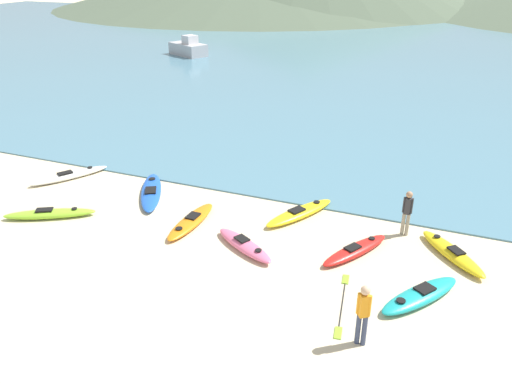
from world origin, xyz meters
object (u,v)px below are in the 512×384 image
object	(u,v)px
kayak_on_sand_0	(452,253)
kayak_on_sand_4	(69,175)
kayak_on_sand_3	(151,192)
loose_paddle	(342,304)
kayak_on_sand_7	(420,295)
moored_boat_0	(182,14)
person_near_foreground	(363,311)
kayak_on_sand_2	(191,221)
kayak_on_sand_6	(355,250)
kayak_on_sand_5	(50,214)
moored_boat_2	(188,48)
kayak_on_sand_1	(244,245)
person_near_waterline	(407,210)
kayak_on_sand_8	(300,213)

from	to	relation	value
kayak_on_sand_0	kayak_on_sand_4	xyz separation A→B (m)	(-15.22, 0.45, -0.02)
kayak_on_sand_3	loose_paddle	xyz separation A→B (m)	(8.54, -3.95, -0.11)
kayak_on_sand_7	moored_boat_0	world-z (taller)	moored_boat_0
kayak_on_sand_3	person_near_foreground	size ratio (longest dim) A/B	2.06
kayak_on_sand_2	kayak_on_sand_6	world-z (taller)	kayak_on_sand_6
kayak_on_sand_5	kayak_on_sand_7	xyz separation A→B (m)	(12.75, 0.05, -0.00)
kayak_on_sand_0	kayak_on_sand_2	world-z (taller)	kayak_on_sand_0
kayak_on_sand_6	person_near_foreground	distance (m)	4.16
person_near_foreground	kayak_on_sand_6	bearing A→B (deg)	103.40
kayak_on_sand_4	kayak_on_sand_7	xyz separation A→B (m)	(14.52, -3.02, 0.01)
moored_boat_0	kayak_on_sand_4	bearing A→B (deg)	-64.90
person_near_foreground	moored_boat_2	size ratio (longest dim) A/B	0.39
kayak_on_sand_1	kayak_on_sand_2	size ratio (longest dim) A/B	0.88
kayak_on_sand_7	moored_boat_2	distance (m)	38.69
kayak_on_sand_2	loose_paddle	xyz separation A→B (m)	(5.92, -2.41, -0.11)
kayak_on_sand_7	moored_boat_2	size ratio (longest dim) A/B	0.65
kayak_on_sand_0	person_near_waterline	size ratio (longest dim) A/B	1.59
kayak_on_sand_1	moored_boat_2	distance (m)	35.06
kayak_on_sand_0	moored_boat_2	distance (m)	37.18
kayak_on_sand_0	kayak_on_sand_7	size ratio (longest dim) A/B	0.92
kayak_on_sand_7	kayak_on_sand_5	bearing A→B (deg)	-179.77
kayak_on_sand_8	kayak_on_sand_4	bearing A→B (deg)	-177.81
kayak_on_sand_3	kayak_on_sand_7	world-z (taller)	kayak_on_sand_7
kayak_on_sand_0	kayak_on_sand_2	size ratio (longest dim) A/B	0.87
kayak_on_sand_5	moored_boat_0	distance (m)	63.00
kayak_on_sand_7	moored_boat_0	size ratio (longest dim) A/B	0.75
kayak_on_sand_3	kayak_on_sand_5	xyz separation A→B (m)	(-2.30, -3.00, 0.03)
kayak_on_sand_1	kayak_on_sand_7	xyz separation A→B (m)	(5.46, -0.60, -0.00)
kayak_on_sand_1	loose_paddle	bearing A→B (deg)	-24.25
person_near_foreground	moored_boat_2	distance (m)	39.84
kayak_on_sand_0	kayak_on_sand_8	size ratio (longest dim) A/B	0.82
kayak_on_sand_1	kayak_on_sand_3	xyz separation A→B (m)	(-4.99, 2.35, -0.03)
kayak_on_sand_1	kayak_on_sand_2	bearing A→B (deg)	161.15
person_near_waterline	person_near_foreground	bearing A→B (deg)	-93.27
kayak_on_sand_1	moored_boat_0	distance (m)	65.90
kayak_on_sand_5	kayak_on_sand_8	bearing A→B (deg)	22.68
kayak_on_sand_7	kayak_on_sand_8	xyz separation A→B (m)	(-4.50, 3.40, -0.00)
kayak_on_sand_2	moored_boat_2	size ratio (longest dim) A/B	0.69
kayak_on_sand_8	moored_boat_2	world-z (taller)	moored_boat_2
kayak_on_sand_2	kayak_on_sand_7	distance (m)	7.95
kayak_on_sand_3	kayak_on_sand_6	bearing A→B (deg)	-8.79
kayak_on_sand_8	moored_boat_2	distance (m)	33.27
kayak_on_sand_6	kayak_on_sand_7	size ratio (longest dim) A/B	1.00
kayak_on_sand_3	person_near_foreground	distance (m)	10.69
kayak_on_sand_3	kayak_on_sand_4	world-z (taller)	kayak_on_sand_4
kayak_on_sand_4	moored_boat_2	xyz separation A→B (m)	(-9.46, 27.35, 0.57)
kayak_on_sand_1	person_near_foreground	distance (m)	5.23
kayak_on_sand_0	kayak_on_sand_3	size ratio (longest dim) A/B	0.74
kayak_on_sand_2	kayak_on_sand_6	xyz separation A→B (m)	(5.71, 0.25, 0.01)
kayak_on_sand_6	kayak_on_sand_8	xyz separation A→B (m)	(-2.37, 1.74, 0.01)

